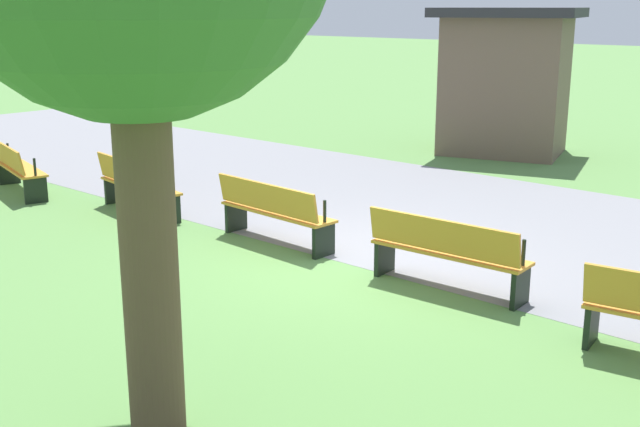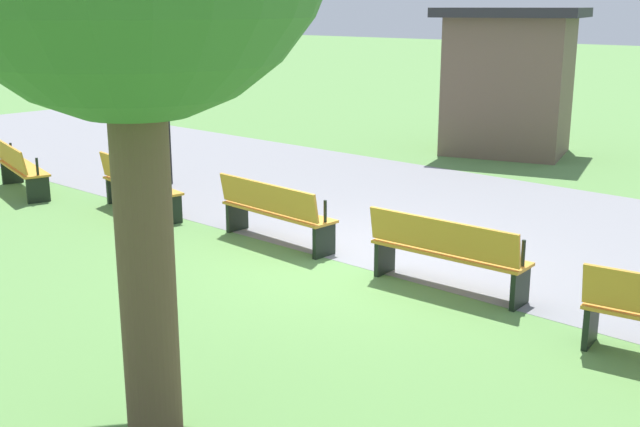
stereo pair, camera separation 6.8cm
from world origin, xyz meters
The scene contains 8 objects.
ground_plane centered at (0.00, 0.00, 0.00)m, with size 120.00×120.00×0.00m, color #5B8C47.
path_paving centered at (0.00, 2.88, 0.00)m, with size 34.29×6.00×0.01m, color gray.
bench_1 centered at (-6.91, -0.92, 0.48)m, with size 1.97×0.92×0.89m.
bench_2 centered at (-4.18, -0.38, 0.48)m, with size 1.96×0.75×0.89m.
bench_3 centered at (-1.40, -0.10, 0.48)m, with size 1.93×0.57×0.89m.
bench_4 centered at (1.40, -0.10, 0.48)m, with size 1.93×0.57×0.89m.
lamp_post centered at (-5.53, 1.28, 2.52)m, with size 0.32×0.32×3.57m.
kiosk centered at (-2.52, 8.32, 1.63)m, with size 3.63×3.31×3.17m.
Camera 2 is at (6.07, -7.48, 3.20)m, focal length 44.21 mm.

